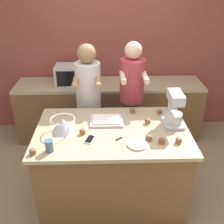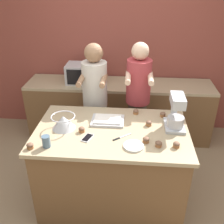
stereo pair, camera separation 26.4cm
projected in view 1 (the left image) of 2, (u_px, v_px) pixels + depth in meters
name	position (u px, v px, depth m)	size (l,w,h in m)	color
ground_plane	(112.00, 196.00, 3.14)	(16.00, 16.00, 0.00)	#937A5B
back_wall	(109.00, 47.00, 4.02)	(10.00, 0.06, 2.70)	brown
island_counter	(112.00, 165.00, 2.91)	(1.57, 0.98, 0.94)	brown
back_counter	(109.00, 109.00, 4.14)	(2.80, 0.60, 0.89)	brown
person_left	(89.00, 103.00, 3.37)	(0.33, 0.50, 1.64)	brown
person_right	(131.00, 102.00, 3.38)	(0.32, 0.49, 1.67)	brown
stand_mixer	(174.00, 110.00, 2.72)	(0.20, 0.30, 0.36)	#B2B7BC
mixing_bowl	(63.00, 124.00, 2.63)	(0.25, 0.25, 0.14)	#BCBCC1
baking_tray	(107.00, 120.00, 2.82)	(0.35, 0.26, 0.04)	#BCBCC1
microwave_oven	(73.00, 75.00, 3.85)	(0.52, 0.34, 0.28)	#B7B7BC
cell_phone	(90.00, 139.00, 2.53)	(0.11, 0.16, 0.01)	silver
drinking_glass	(49.00, 146.00, 2.35)	(0.08, 0.08, 0.11)	slate
small_plate	(137.00, 144.00, 2.45)	(0.19, 0.19, 0.02)	white
knife	(123.00, 137.00, 2.57)	(0.18, 0.15, 0.01)	#BCBCC1
cupcake_0	(148.00, 121.00, 2.79)	(0.06, 0.06, 0.06)	#9E6038
cupcake_1	(83.00, 131.00, 2.61)	(0.06, 0.06, 0.06)	#9E6038
cupcake_2	(149.00, 138.00, 2.51)	(0.06, 0.06, 0.06)	#9E6038
cupcake_3	(162.00, 141.00, 2.47)	(0.06, 0.06, 0.06)	#9E6038
cupcake_4	(33.00, 151.00, 2.32)	(0.06, 0.06, 0.06)	#9E6038
cupcake_5	(133.00, 110.00, 3.00)	(0.06, 0.06, 0.06)	#9E6038
cupcake_6	(159.00, 112.00, 2.97)	(0.06, 0.06, 0.06)	#9E6038
cupcake_7	(179.00, 140.00, 2.47)	(0.06, 0.06, 0.06)	#9E6038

